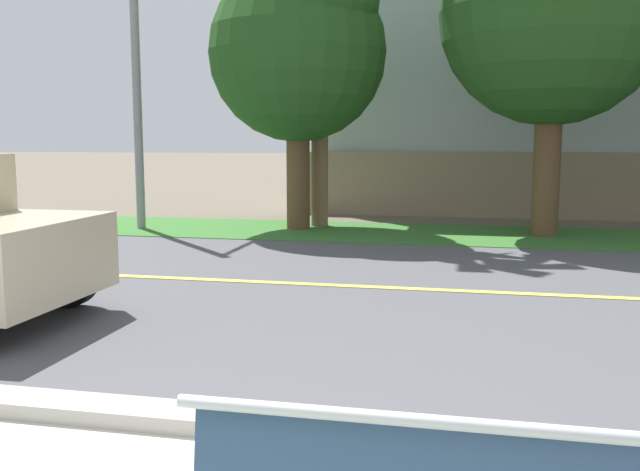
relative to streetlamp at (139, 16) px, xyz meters
name	(u,v)px	position (x,y,z in m)	size (l,w,h in m)	color
ground_plane	(380,265)	(4.89, -3.05, -3.92)	(140.00, 140.00, 0.00)	#665B4C
curb_edge	(252,425)	(4.89, -8.70, -3.86)	(44.00, 0.30, 0.11)	#ADA89E
street_asphalt	(363,287)	(4.89, -4.55, -3.91)	(52.00, 8.00, 0.01)	#515156
road_centre_line	(363,287)	(4.89, -4.55, -3.91)	(48.00, 0.14, 0.01)	#E0CC4C
far_verge_grass	(404,233)	(4.89, 0.19, -3.91)	(48.00, 2.80, 0.02)	#38702D
streetlamp	(139,16)	(0.00, 0.00, 0.00)	(0.24, 2.10, 6.83)	gray
shade_tree_far_left	(302,39)	(3.00, 0.31, -0.45)	(3.24, 3.24, 5.34)	brown
garden_wall	(607,186)	(8.81, 3.21, -3.22)	(13.00, 0.36, 1.40)	gray
house_across_street	(608,55)	(9.21, 6.41, -0.21)	(13.82, 6.91, 7.32)	#A3ADB2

